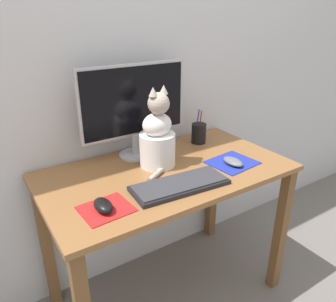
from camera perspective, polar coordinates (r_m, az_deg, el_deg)
name	(u,v)px	position (r m, az deg, el deg)	size (l,w,h in m)	color
ground_plane	(167,292)	(1.96, -0.14, -23.28)	(12.00, 12.00, 0.00)	slate
wall_back	(128,50)	(1.65, -6.97, 17.05)	(7.00, 0.04, 2.50)	silver
desk	(167,192)	(1.56, -0.16, -7.23)	(1.14, 0.63, 0.75)	brown
monitor	(134,106)	(1.57, -5.90, 7.86)	(0.54, 0.17, 0.45)	#B2B2B7
keyboard	(180,185)	(1.36, 2.08, -5.86)	(0.42, 0.19, 0.02)	black
mousepad_left	(106,209)	(1.24, -10.75, -9.87)	(0.19, 0.17, 0.00)	red
mousepad_right	(232,162)	(1.60, 11.10, -1.97)	(0.23, 0.21, 0.00)	#1E2D9E
computer_mouse_left	(103,205)	(1.23, -11.23, -9.28)	(0.06, 0.11, 0.04)	black
computer_mouse_right	(233,162)	(1.57, 11.25, -1.82)	(0.06, 0.11, 0.03)	slate
cat	(158,137)	(1.49, -1.83, 2.39)	(0.22, 0.24, 0.38)	white
pen_cup	(199,133)	(1.80, 5.37, 3.13)	(0.08, 0.08, 0.18)	black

